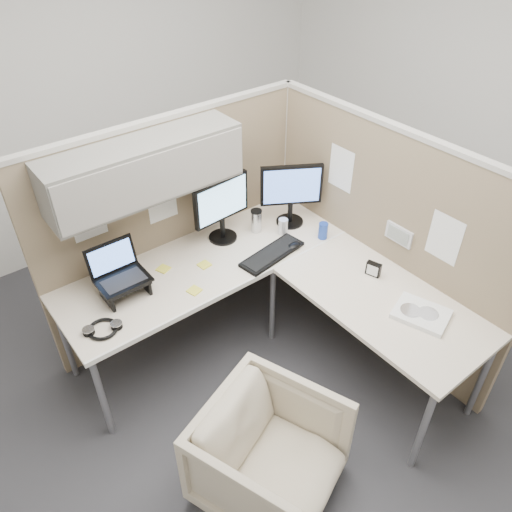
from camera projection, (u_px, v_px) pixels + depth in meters
ground at (267, 374)px, 3.50m from camera, size 4.50×4.50×0.00m
partition_back at (163, 201)px, 3.24m from camera, size 2.00×0.36×1.63m
partition_right at (377, 238)px, 3.40m from camera, size 0.07×2.03×1.63m
desk at (271, 284)px, 3.22m from camera, size 2.00×1.98×0.73m
office_chair at (270, 452)px, 2.65m from camera, size 0.86×0.84×0.70m
monitor_left at (222, 205)px, 3.37m from camera, size 0.44×0.20×0.47m
monitor_right at (291, 190)px, 3.53m from camera, size 0.40×0.26×0.47m
laptop_station at (121, 277)px, 3.01m from camera, size 0.31×0.26×0.32m
keyboard at (272, 254)px, 3.38m from camera, size 0.51×0.23×0.02m
mouse at (295, 246)px, 3.44m from camera, size 0.12×0.08×0.04m
travel_mug at (256, 221)px, 3.56m from camera, size 0.08×0.08×0.17m
soda_can_green at (323, 231)px, 3.51m from camera, size 0.07×0.07×0.12m
soda_can_silver at (283, 226)px, 3.55m from camera, size 0.07×0.07×0.12m
sticky_note_d at (204, 265)px, 3.30m from camera, size 0.08×0.08×0.01m
sticky_note_a at (194, 290)px, 3.10m from camera, size 0.09×0.09×0.01m
sticky_note_c at (163, 269)px, 3.26m from camera, size 0.10×0.10×0.01m
headphones at (103, 329)px, 2.82m from camera, size 0.22×0.22×0.03m
paper_stack at (421, 314)px, 2.92m from camera, size 0.32×0.36×0.03m
desk_clock at (373, 269)px, 3.19m from camera, size 0.06×0.10×0.09m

